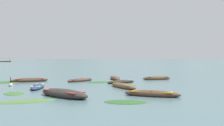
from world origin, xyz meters
name	(u,v)px	position (x,y,z in m)	size (l,w,h in m)	color
ground_plane	(110,59)	(0.00, 1500.00, 0.00)	(6000.00, 6000.00, 0.00)	slate
mountain_1	(78,42)	(-294.19, 2254.37, 151.64)	(1022.77, 1022.77, 303.27)	#4C5B56
mountain_2	(181,42)	(631.77, 2180.38, 147.91)	(726.01, 726.01, 295.81)	slate
rowboat_0	(30,80)	(-6.71, 21.20, 0.16)	(3.89, 2.68, 0.49)	#4C3323
rowboat_2	(64,94)	(-1.29, 11.14, 0.19)	(4.05, 3.78, 0.60)	#2D2826
rowboat_3	(115,78)	(2.19, 23.71, 0.16)	(1.43, 3.76, 0.49)	brown
rowboat_4	(152,94)	(4.34, 11.30, 0.15)	(3.76, 2.19, 0.47)	#4C3323
rowboat_5	(38,87)	(-4.20, 15.46, 0.13)	(1.20, 3.50, 0.41)	navy
rowboat_6	(123,86)	(2.74, 15.76, 0.15)	(2.45, 3.68, 0.48)	brown
rowboat_8	(157,78)	(6.99, 23.72, 0.16)	(3.54, 1.82, 0.52)	brown
rowboat_9	(121,82)	(2.71, 19.72, 0.12)	(3.11, 2.37, 0.38)	#2D2826
rowboat_10	(80,80)	(-1.49, 21.49, 0.13)	(2.87, 2.87, 0.42)	brown
ferry_0	(4,61)	(-72.95, 170.27, 0.45)	(9.64, 4.72, 2.54)	brown
mooring_buoy	(11,85)	(-6.98, 17.00, 0.09)	(0.39, 0.39, 0.89)	silver
weed_patch_0	(99,82)	(0.53, 20.38, 0.00)	(1.85, 2.31, 0.14)	#2D5628
weed_patch_1	(28,101)	(-2.97, 9.40, 0.00)	(3.12, 1.22, 0.14)	#477033
weed_patch_3	(125,102)	(2.49, 9.10, 0.00)	(1.46, 2.36, 0.14)	#2D5628
weed_patch_4	(8,82)	(-8.70, 20.55, 0.00)	(2.78, 2.65, 0.14)	#2D5628
weed_patch_5	(14,94)	(-4.90, 12.42, 0.00)	(1.31, 1.95, 0.14)	#38662D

